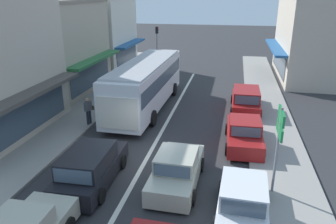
# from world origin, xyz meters

# --- Properties ---
(ground_plane) EXTENTS (140.00, 140.00, 0.00)m
(ground_plane) POSITION_xyz_m (0.00, 0.00, 0.00)
(ground_plane) COLOR #2D2D30
(lane_centre_line) EXTENTS (0.20, 28.00, 0.01)m
(lane_centre_line) POSITION_xyz_m (0.00, 4.00, 0.00)
(lane_centre_line) COLOR silver
(lane_centre_line) RESTS_ON ground
(sidewalk_left) EXTENTS (5.20, 44.00, 0.14)m
(sidewalk_left) POSITION_xyz_m (-6.80, 6.00, 0.07)
(sidewalk_left) COLOR gray
(sidewalk_left) RESTS_ON ground
(kerb_right) EXTENTS (2.80, 44.00, 0.12)m
(kerb_right) POSITION_xyz_m (6.20, 6.00, 0.06)
(kerb_right) COLOR gray
(kerb_right) RESTS_ON ground
(shopfront_mid_block) EXTENTS (7.31, 8.52, 7.01)m
(shopfront_mid_block) POSITION_xyz_m (-10.18, 9.98, 3.50)
(shopfront_mid_block) COLOR #B2A38E
(shopfront_mid_block) RESTS_ON ground
(shopfront_far_end) EXTENTS (7.64, 7.41, 7.16)m
(shopfront_far_end) POSITION_xyz_m (-10.18, 18.34, 3.57)
(shopfront_far_end) COLOR silver
(shopfront_far_end) RESTS_ON ground
(building_right_far) EXTENTS (8.16, 11.05, 7.76)m
(building_right_far) POSITION_xyz_m (11.48, 18.83, 3.87)
(building_right_far) COLOR beige
(building_right_far) RESTS_ON ground
(city_bus) EXTENTS (2.90, 10.90, 3.23)m
(city_bus) POSITION_xyz_m (-1.90, 7.29, 1.88)
(city_bus) COLOR silver
(city_bus) RESTS_ON ground
(sedan_queue_gap_filler) EXTENTS (1.97, 4.24, 1.47)m
(sedan_queue_gap_filler) POSITION_xyz_m (1.80, -1.66, 0.66)
(sedan_queue_gap_filler) COLOR #B7B29E
(sedan_queue_gap_filler) RESTS_ON ground
(wagon_behind_bus_near) EXTENTS (2.02, 4.54, 1.58)m
(wagon_behind_bus_near) POSITION_xyz_m (-1.68, -2.31, 0.75)
(wagon_behind_bus_near) COLOR black
(wagon_behind_bus_near) RESTS_ON ground
(parked_hatchback_kerb_front) EXTENTS (1.92, 3.75, 1.54)m
(parked_hatchback_kerb_front) POSITION_xyz_m (4.42, -3.33, 0.71)
(parked_hatchback_kerb_front) COLOR silver
(parked_hatchback_kerb_front) RESTS_ON ground
(parked_sedan_kerb_second) EXTENTS (2.00, 4.25, 1.47)m
(parked_sedan_kerb_second) POSITION_xyz_m (4.56, 2.66, 0.66)
(parked_sedan_kerb_second) COLOR maroon
(parked_sedan_kerb_second) RESTS_ON ground
(parked_wagon_kerb_third) EXTENTS (1.96, 4.51, 1.58)m
(parked_wagon_kerb_third) POSITION_xyz_m (4.73, 8.08, 0.75)
(parked_wagon_kerb_third) COLOR maroon
(parked_wagon_kerb_third) RESTS_ON ground
(traffic_light_downstreet) EXTENTS (0.33, 0.24, 4.20)m
(traffic_light_downstreet) POSITION_xyz_m (-4.22, 20.29, 2.85)
(traffic_light_downstreet) COLOR gray
(traffic_light_downstreet) RESTS_ON ground
(directional_road_sign) EXTENTS (0.10, 1.40, 3.60)m
(directional_road_sign) POSITION_xyz_m (5.61, -1.59, 2.70)
(directional_road_sign) COLOR gray
(directional_road_sign) RESTS_ON ground
(pedestrian_with_handbag_near) EXTENTS (0.45, 0.64, 1.63)m
(pedestrian_with_handbag_near) POSITION_xyz_m (-4.40, 3.52, 1.07)
(pedestrian_with_handbag_near) COLOR #232838
(pedestrian_with_handbag_near) RESTS_ON sidewalk_left
(pedestrian_browsing_midblock) EXTENTS (0.35, 0.53, 1.63)m
(pedestrian_browsing_midblock) POSITION_xyz_m (-4.61, 6.68, 1.07)
(pedestrian_browsing_midblock) COLOR #232838
(pedestrian_browsing_midblock) RESTS_ON sidewalk_left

